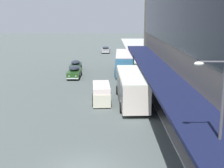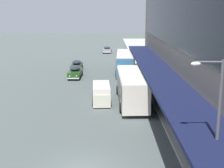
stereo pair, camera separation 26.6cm
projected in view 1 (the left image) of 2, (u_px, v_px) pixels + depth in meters
name	position (u px, v px, depth m)	size (l,w,h in m)	color
transit_bus_kerbside_front	(124.00, 61.00, 47.86)	(3.14, 10.73, 3.08)	teal
transit_bus_kerbside_rear	(131.00, 86.00, 32.03)	(2.94, 10.40, 3.12)	beige
sedan_oncoming_rear	(74.00, 72.00, 44.68)	(1.87, 4.91, 1.66)	#1F4218
sedan_trailing_mid	(76.00, 66.00, 50.05)	(1.76, 4.78, 1.62)	#1D3326
sedan_trailing_near	(106.00, 50.00, 71.48)	(1.99, 4.47, 1.43)	gray
vw_van	(101.00, 92.00, 32.33)	(2.06, 4.62, 1.96)	beige
pedestrian_at_kerb	(183.00, 108.00, 26.87)	(0.44, 0.49, 1.86)	black
street_lamp	(217.00, 124.00, 14.31)	(1.50, 0.28, 7.10)	#4C4C51
fire_hydrant	(153.00, 91.00, 35.36)	(0.20, 0.40, 0.70)	red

